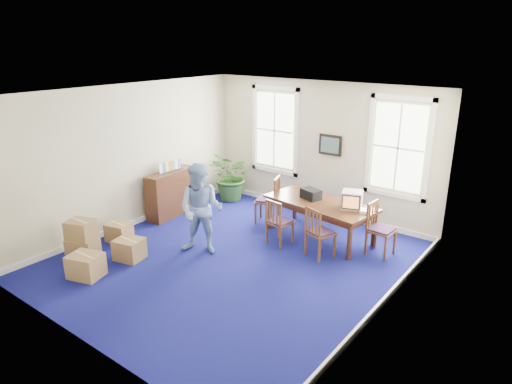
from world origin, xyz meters
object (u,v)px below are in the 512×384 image
Objects in this scene: conference_table at (319,219)px; man at (201,209)px; potted_plant at (232,177)px; chair_near_left at (280,221)px; credenza at (171,193)px; cardboard_boxes at (93,239)px; crt_tv at (352,200)px.

conference_table is 1.28× the size of man.
chair_near_left is at bearing -30.35° from potted_plant.
conference_table is 3.67m from credenza.
conference_table is at bearing 50.17° from cardboard_boxes.
potted_plant reaches higher than credenza.
chair_near_left reaches higher than cardboard_boxes.
man reaches higher than credenza.
crt_tv reaches higher than conference_table.
potted_plant reaches higher than crt_tv.
chair_near_left is 0.76× the size of potted_plant.
chair_near_left reaches higher than conference_table.
crt_tv reaches higher than credenza.
credenza is (-2.03, 1.06, -0.37)m from man.
credenza is 0.98× the size of cardboard_boxes.
cardboard_boxes is at bearing -84.31° from credenza.
crt_tv is 0.31× the size of credenza.
conference_table is 1.64× the size of cardboard_boxes.
crt_tv is (0.70, 0.05, 0.58)m from conference_table.
cardboard_boxes is (-2.98, -3.58, 0.01)m from conference_table.
crt_tv is 3.80m from potted_plant.
crt_tv is 0.44× the size of chair_near_left.
conference_table is at bearing 10.12° from credenza.
cardboard_boxes is at bearing 55.04° from chair_near_left.
man is at bearing -154.75° from crt_tv.
cardboard_boxes is (-1.50, -1.49, -0.51)m from man.
crt_tv reaches higher than cardboard_boxes.
conference_table is at bearing 165.25° from crt_tv.
chair_near_left is 0.69× the size of cardboard_boxes.
chair_near_left is (-0.48, -0.80, 0.10)m from conference_table.
conference_table is 3.12m from potted_plant.
crt_tv is at bearing 8.23° from credenza.
cardboard_boxes is at bearing -154.54° from crt_tv.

